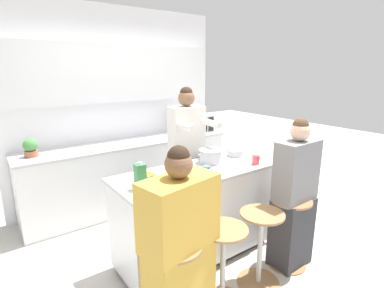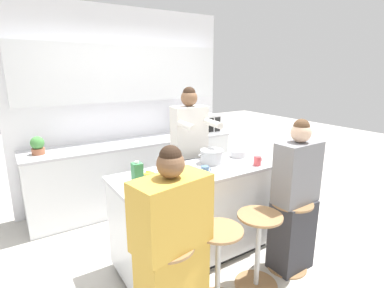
{
  "view_description": "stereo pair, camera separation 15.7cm",
  "coord_description": "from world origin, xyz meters",
  "px_view_note": "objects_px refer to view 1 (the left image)",
  "views": [
    {
      "loc": [
        -1.64,
        -2.19,
        1.89
      ],
      "look_at": [
        0.0,
        0.06,
        1.18
      ],
      "focal_mm": 28.0,
      "sensor_mm": 36.0,
      "label": 1
    },
    {
      "loc": [
        -1.51,
        -2.28,
        1.89
      ],
      "look_at": [
        0.0,
        0.06,
        1.18
      ],
      "focal_mm": 28.0,
      "sensor_mm": 36.0,
      "label": 2
    }
  ],
  "objects_px": {
    "kitchen_island": "(196,214)",
    "banana_bunch": "(149,174)",
    "juice_carton": "(140,176)",
    "microwave": "(194,124)",
    "potted_plant": "(30,148)",
    "bar_stool_center_left": "(223,263)",
    "person_seated_near": "(294,202)",
    "bar_stool_center_right": "(260,245)",
    "person_cooking": "(187,161)",
    "cooking_pot": "(211,156)",
    "bar_stool_rightmost": "(289,229)",
    "fruit_bowl": "(235,153)",
    "coffee_cup_far": "(256,160)",
    "bar_stool_leftmost": "(176,284)",
    "coffee_cup_near": "(206,171)",
    "person_wrapped_blanket": "(180,249)"
  },
  "relations": [
    {
      "from": "coffee_cup_far",
      "to": "person_wrapped_blanket",
      "type": "bearing_deg",
      "value": -160.47
    },
    {
      "from": "juice_carton",
      "to": "bar_stool_rightmost",
      "type": "bearing_deg",
      "value": -23.0
    },
    {
      "from": "person_wrapped_blanket",
      "to": "banana_bunch",
      "type": "distance_m",
      "value": 0.84
    },
    {
      "from": "bar_stool_center_left",
      "to": "person_seated_near",
      "type": "bearing_deg",
      "value": 0.62
    },
    {
      "from": "kitchen_island",
      "to": "juice_carton",
      "type": "height_order",
      "value": "juice_carton"
    },
    {
      "from": "cooking_pot",
      "to": "juice_carton",
      "type": "distance_m",
      "value": 0.92
    },
    {
      "from": "juice_carton",
      "to": "potted_plant",
      "type": "height_order",
      "value": "juice_carton"
    },
    {
      "from": "bar_stool_rightmost",
      "to": "coffee_cup_near",
      "type": "xyz_separation_m",
      "value": [
        -0.67,
        0.46,
        0.6
      ]
    },
    {
      "from": "coffee_cup_near",
      "to": "coffee_cup_far",
      "type": "distance_m",
      "value": 0.63
    },
    {
      "from": "person_cooking",
      "to": "juice_carton",
      "type": "relative_size",
      "value": 7.52
    },
    {
      "from": "person_wrapped_blanket",
      "to": "microwave",
      "type": "height_order",
      "value": "person_wrapped_blanket"
    },
    {
      "from": "coffee_cup_near",
      "to": "banana_bunch",
      "type": "bearing_deg",
      "value": 145.14
    },
    {
      "from": "coffee_cup_near",
      "to": "person_seated_near",
      "type": "bearing_deg",
      "value": -33.86
    },
    {
      "from": "coffee_cup_near",
      "to": "bar_stool_rightmost",
      "type": "bearing_deg",
      "value": -34.62
    },
    {
      "from": "microwave",
      "to": "potted_plant",
      "type": "bearing_deg",
      "value": 178.98
    },
    {
      "from": "person_seated_near",
      "to": "juice_carton",
      "type": "bearing_deg",
      "value": 156.19
    },
    {
      "from": "person_cooking",
      "to": "microwave",
      "type": "height_order",
      "value": "person_cooking"
    },
    {
      "from": "fruit_bowl",
      "to": "person_cooking",
      "type": "bearing_deg",
      "value": 134.06
    },
    {
      "from": "bar_stool_leftmost",
      "to": "person_cooking",
      "type": "xyz_separation_m",
      "value": [
        0.92,
        1.17,
        0.46
      ]
    },
    {
      "from": "kitchen_island",
      "to": "person_cooking",
      "type": "relative_size",
      "value": 0.96
    },
    {
      "from": "person_seated_near",
      "to": "juice_carton",
      "type": "relative_size",
      "value": 6.51
    },
    {
      "from": "bar_stool_rightmost",
      "to": "person_seated_near",
      "type": "bearing_deg",
      "value": -11.83
    },
    {
      "from": "bar_stool_leftmost",
      "to": "cooking_pot",
      "type": "xyz_separation_m",
      "value": [
        0.92,
        0.74,
        0.62
      ]
    },
    {
      "from": "bar_stool_center_left",
      "to": "person_seated_near",
      "type": "xyz_separation_m",
      "value": [
        0.89,
        0.01,
        0.28
      ]
    },
    {
      "from": "bar_stool_center_left",
      "to": "bar_stool_center_right",
      "type": "bearing_deg",
      "value": -0.81
    },
    {
      "from": "bar_stool_center_right",
      "to": "potted_plant",
      "type": "xyz_separation_m",
      "value": [
        -1.42,
        2.17,
        0.64
      ]
    },
    {
      "from": "bar_stool_center_left",
      "to": "fruit_bowl",
      "type": "bearing_deg",
      "value": 42.18
    },
    {
      "from": "kitchen_island",
      "to": "cooking_pot",
      "type": "height_order",
      "value": "cooking_pot"
    },
    {
      "from": "kitchen_island",
      "to": "banana_bunch",
      "type": "relative_size",
      "value": 11.35
    },
    {
      "from": "bar_stool_rightmost",
      "to": "person_cooking",
      "type": "distance_m",
      "value": 1.32
    },
    {
      "from": "banana_bunch",
      "to": "coffee_cup_near",
      "type": "bearing_deg",
      "value": -34.86
    },
    {
      "from": "person_cooking",
      "to": "person_wrapped_blanket",
      "type": "xyz_separation_m",
      "value": [
        -0.89,
        -1.18,
        -0.19
      ]
    },
    {
      "from": "person_cooking",
      "to": "fruit_bowl",
      "type": "distance_m",
      "value": 0.57
    },
    {
      "from": "person_cooking",
      "to": "person_seated_near",
      "type": "bearing_deg",
      "value": -63.65
    },
    {
      "from": "cooking_pot",
      "to": "fruit_bowl",
      "type": "xyz_separation_m",
      "value": [
        0.39,
        0.03,
        -0.04
      ]
    },
    {
      "from": "bar_stool_center_left",
      "to": "coffee_cup_far",
      "type": "relative_size",
      "value": 6.4
    },
    {
      "from": "bar_stool_rightmost",
      "to": "person_seated_near",
      "type": "distance_m",
      "value": 0.28
    },
    {
      "from": "bar_stool_center_right",
      "to": "juice_carton",
      "type": "relative_size",
      "value": 3.06
    },
    {
      "from": "bar_stool_center_right",
      "to": "microwave",
      "type": "height_order",
      "value": "microwave"
    },
    {
      "from": "bar_stool_rightmost",
      "to": "coffee_cup_far",
      "type": "height_order",
      "value": "coffee_cup_far"
    },
    {
      "from": "bar_stool_center_right",
      "to": "person_cooking",
      "type": "bearing_deg",
      "value": 87.54
    },
    {
      "from": "person_seated_near",
      "to": "bar_stool_center_right",
      "type": "bearing_deg",
      "value": -179.08
    },
    {
      "from": "bar_stool_leftmost",
      "to": "potted_plant",
      "type": "xyz_separation_m",
      "value": [
        -0.55,
        2.14,
        0.64
      ]
    },
    {
      "from": "bar_stool_center_left",
      "to": "potted_plant",
      "type": "distance_m",
      "value": 2.46
    },
    {
      "from": "person_wrapped_blanket",
      "to": "bar_stool_center_left",
      "type": "bearing_deg",
      "value": -11.46
    },
    {
      "from": "bar_stool_leftmost",
      "to": "microwave",
      "type": "relative_size",
      "value": 1.25
    },
    {
      "from": "microwave",
      "to": "potted_plant",
      "type": "relative_size",
      "value": 2.61
    },
    {
      "from": "fruit_bowl",
      "to": "coffee_cup_far",
      "type": "height_order",
      "value": "coffee_cup_far"
    },
    {
      "from": "person_cooking",
      "to": "person_seated_near",
      "type": "distance_m",
      "value": 1.26
    },
    {
      "from": "banana_bunch",
      "to": "microwave",
      "type": "bearing_deg",
      "value": 41.87
    }
  ]
}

